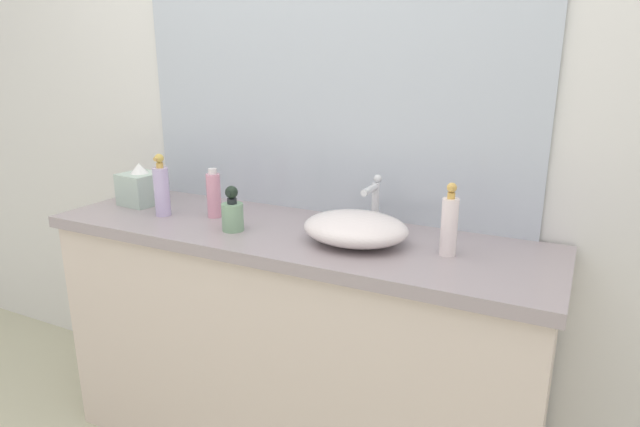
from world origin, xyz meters
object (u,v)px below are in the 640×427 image
at_px(sink_basin, 355,228).
at_px(lotion_bottle, 449,224).
at_px(soap_dispenser, 232,213).
at_px(spray_can, 162,189).
at_px(perfume_bottle, 214,195).
at_px(tissue_box, 141,187).

relative_size(sink_basin, lotion_bottle, 1.54).
distance_m(soap_dispenser, spray_can, 0.34).
bearing_deg(sink_basin, soap_dispenser, -170.57).
bearing_deg(sink_basin, lotion_bottle, 4.92).
height_order(lotion_bottle, perfume_bottle, lotion_bottle).
height_order(spray_can, tissue_box, spray_can).
bearing_deg(tissue_box, sink_basin, -2.92).
bearing_deg(perfume_bottle, spray_can, -159.07).
bearing_deg(soap_dispenser, tissue_box, 167.36).
xyz_separation_m(lotion_bottle, tissue_box, (-1.23, 0.02, -0.02)).
relative_size(sink_basin, tissue_box, 2.04).
height_order(soap_dispenser, tissue_box, tissue_box).
xyz_separation_m(sink_basin, soap_dispenser, (-0.42, -0.07, 0.01)).
height_order(sink_basin, spray_can, spray_can).
xyz_separation_m(lotion_bottle, perfume_bottle, (-0.86, 0.01, -0.01)).
xyz_separation_m(sink_basin, tissue_box, (-0.94, 0.05, 0.02)).
relative_size(perfume_bottle, spray_can, 0.78).
xyz_separation_m(sink_basin, perfume_bottle, (-0.57, 0.03, 0.04)).
bearing_deg(sink_basin, spray_can, -177.32).
bearing_deg(lotion_bottle, spray_can, -176.71).
bearing_deg(tissue_box, perfume_bottle, -2.15).
distance_m(sink_basin, lotion_bottle, 0.29).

